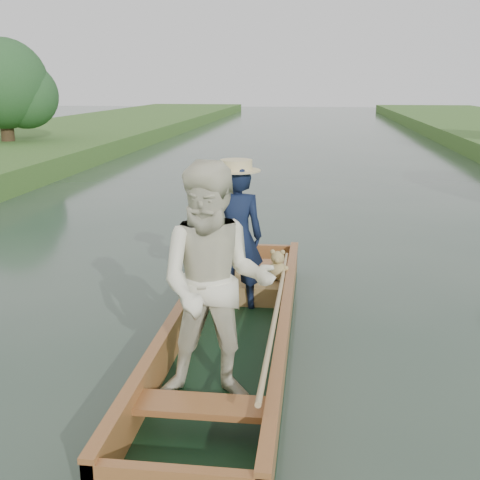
# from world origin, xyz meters

# --- Properties ---
(ground) EXTENTS (120.00, 120.00, 0.00)m
(ground) POSITION_xyz_m (0.00, 0.00, 0.00)
(ground) COLOR #283D30
(ground) RESTS_ON ground
(trees_far) EXTENTS (22.59, 14.18, 4.38)m
(trees_far) POSITION_xyz_m (0.20, 7.54, 2.43)
(trees_far) COLOR #47331E
(trees_far) RESTS_ON ground
(punt) EXTENTS (1.12, 5.00, 1.99)m
(punt) POSITION_xyz_m (0.00, -0.28, 0.69)
(punt) COLOR black
(punt) RESTS_ON ground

